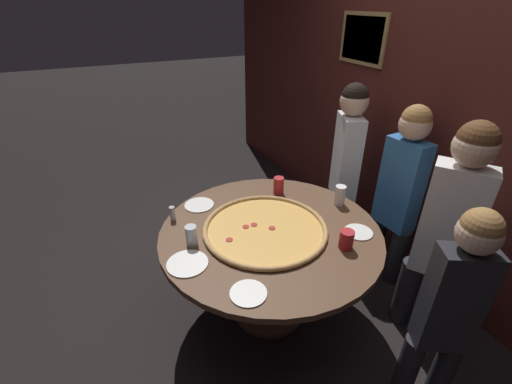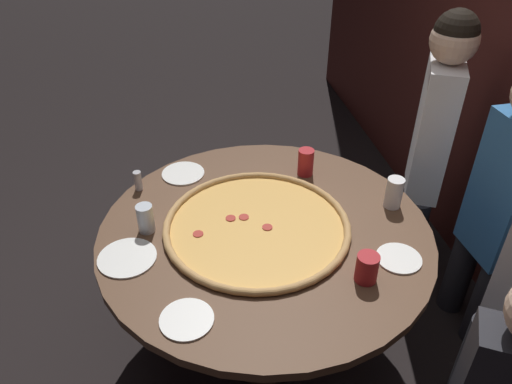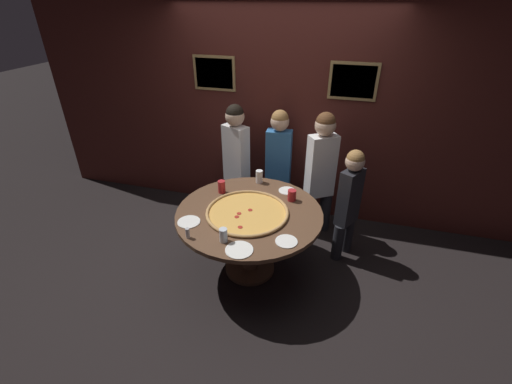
{
  "view_description": "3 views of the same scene",
  "coord_description": "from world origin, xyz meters",
  "px_view_note": "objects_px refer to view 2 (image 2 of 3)",
  "views": [
    {
      "loc": [
        1.58,
        -0.88,
        2.04
      ],
      "look_at": [
        -0.12,
        -0.05,
        0.97
      ],
      "focal_mm": 24.0,
      "sensor_mm": 36.0,
      "label": 1
    },
    {
      "loc": [
        1.61,
        -0.32,
        2.11
      ],
      "look_at": [
        -0.04,
        -0.03,
        0.91
      ],
      "focal_mm": 35.0,
      "sensor_mm": 36.0,
      "label": 2
    },
    {
      "loc": [
        0.81,
        -2.65,
        2.58
      ],
      "look_at": [
        0.06,
        0.01,
        0.96
      ],
      "focal_mm": 24.0,
      "sensor_mm": 36.0,
      "label": 3
    }
  ],
  "objects_px": {
    "drink_cup_front_edge": "(394,193)",
    "white_plate_beside_cup": "(187,319)",
    "white_plate_far_back": "(183,173)",
    "condiment_shaker": "(138,181)",
    "dining_table": "(265,255)",
    "diner_far_right": "(432,137)",
    "white_plate_left_side": "(127,258)",
    "drink_cup_by_shaker": "(306,162)",
    "diner_side_left": "(504,197)",
    "drink_cup_near_left": "(145,218)",
    "white_plate_right_side": "(399,258)",
    "giant_pizza": "(257,226)",
    "drink_cup_beside_pizza": "(367,268)"
  },
  "relations": [
    {
      "from": "drink_cup_by_shaker",
      "to": "white_plate_right_side",
      "type": "bearing_deg",
      "value": 17.77
    },
    {
      "from": "white_plate_left_side",
      "to": "diner_far_right",
      "type": "height_order",
      "value": "diner_far_right"
    },
    {
      "from": "condiment_shaker",
      "to": "diner_side_left",
      "type": "bearing_deg",
      "value": 74.34
    },
    {
      "from": "drink_cup_near_left",
      "to": "diner_side_left",
      "type": "relative_size",
      "value": 0.09
    },
    {
      "from": "drink_cup_by_shaker",
      "to": "drink_cup_near_left",
      "type": "relative_size",
      "value": 1.07
    },
    {
      "from": "dining_table",
      "to": "white_plate_beside_cup",
      "type": "bearing_deg",
      "value": -39.53
    },
    {
      "from": "giant_pizza",
      "to": "drink_cup_beside_pizza",
      "type": "height_order",
      "value": "drink_cup_beside_pizza"
    },
    {
      "from": "white_plate_left_side",
      "to": "white_plate_far_back",
      "type": "distance_m",
      "value": 0.63
    },
    {
      "from": "white_plate_right_side",
      "to": "white_plate_left_side",
      "type": "relative_size",
      "value": 0.77
    },
    {
      "from": "drink_cup_beside_pizza",
      "to": "white_plate_far_back",
      "type": "bearing_deg",
      "value": -142.91
    },
    {
      "from": "giant_pizza",
      "to": "diner_far_right",
      "type": "relative_size",
      "value": 0.54
    },
    {
      "from": "diner_far_right",
      "to": "drink_cup_front_edge",
      "type": "bearing_deg",
      "value": 162.22
    },
    {
      "from": "white_plate_far_back",
      "to": "giant_pizza",
      "type": "bearing_deg",
      "value": 31.01
    },
    {
      "from": "drink_cup_front_edge",
      "to": "diner_side_left",
      "type": "xyz_separation_m",
      "value": [
        0.12,
        0.46,
        0.0
      ]
    },
    {
      "from": "giant_pizza",
      "to": "white_plate_left_side",
      "type": "height_order",
      "value": "giant_pizza"
    },
    {
      "from": "drink_cup_by_shaker",
      "to": "white_plate_left_side",
      "type": "xyz_separation_m",
      "value": [
        0.47,
        -0.85,
        -0.06
      ]
    },
    {
      "from": "dining_table",
      "to": "condiment_shaker",
      "type": "xyz_separation_m",
      "value": [
        -0.39,
        -0.53,
        0.2
      ]
    },
    {
      "from": "drink_cup_by_shaker",
      "to": "diner_far_right",
      "type": "distance_m",
      "value": 0.69
    },
    {
      "from": "white_plate_far_back",
      "to": "condiment_shaker",
      "type": "height_order",
      "value": "condiment_shaker"
    },
    {
      "from": "drink_cup_near_left",
      "to": "white_plate_right_side",
      "type": "height_order",
      "value": "drink_cup_near_left"
    },
    {
      "from": "drink_cup_near_left",
      "to": "drink_cup_front_edge",
      "type": "bearing_deg",
      "value": 89.07
    },
    {
      "from": "diner_side_left",
      "to": "giant_pizza",
      "type": "bearing_deg",
      "value": 83.71
    },
    {
      "from": "giant_pizza",
      "to": "white_plate_left_side",
      "type": "relative_size",
      "value": 3.43
    },
    {
      "from": "diner_side_left",
      "to": "white_plate_right_side",
      "type": "bearing_deg",
      "value": 108.19
    },
    {
      "from": "giant_pizza",
      "to": "drink_cup_near_left",
      "type": "bearing_deg",
      "value": -98.58
    },
    {
      "from": "white_plate_left_side",
      "to": "diner_far_right",
      "type": "bearing_deg",
      "value": 109.28
    },
    {
      "from": "dining_table",
      "to": "condiment_shaker",
      "type": "relative_size",
      "value": 14.7
    },
    {
      "from": "drink_cup_by_shaker",
      "to": "white_plate_beside_cup",
      "type": "bearing_deg",
      "value": -37.74
    },
    {
      "from": "giant_pizza",
      "to": "white_plate_far_back",
      "type": "distance_m",
      "value": 0.56
    },
    {
      "from": "dining_table",
      "to": "diner_far_right",
      "type": "xyz_separation_m",
      "value": [
        -0.45,
        0.96,
        0.25
      ]
    },
    {
      "from": "drink_cup_front_edge",
      "to": "diner_side_left",
      "type": "distance_m",
      "value": 0.48
    },
    {
      "from": "white_plate_far_back",
      "to": "white_plate_left_side",
      "type": "bearing_deg",
      "value": -23.88
    },
    {
      "from": "drink_cup_beside_pizza",
      "to": "white_plate_left_side",
      "type": "bearing_deg",
      "value": -106.99
    },
    {
      "from": "drink_cup_near_left",
      "to": "diner_side_left",
      "type": "distance_m",
      "value": 1.56
    },
    {
      "from": "white_plate_right_side",
      "to": "giant_pizza",
      "type": "bearing_deg",
      "value": -118.67
    },
    {
      "from": "drink_cup_beside_pizza",
      "to": "diner_side_left",
      "type": "distance_m",
      "value": 0.8
    },
    {
      "from": "drink_cup_by_shaker",
      "to": "white_plate_right_side",
      "type": "xyz_separation_m",
      "value": [
        0.66,
        0.21,
        -0.06
      ]
    },
    {
      "from": "dining_table",
      "to": "white_plate_far_back",
      "type": "relative_size",
      "value": 6.77
    },
    {
      "from": "drink_cup_front_edge",
      "to": "white_plate_far_back",
      "type": "relative_size",
      "value": 0.69
    },
    {
      "from": "diner_far_right",
      "to": "drink_cup_near_left",
      "type": "bearing_deg",
      "value": 129.55
    },
    {
      "from": "white_plate_left_side",
      "to": "white_plate_far_back",
      "type": "bearing_deg",
      "value": 156.12
    },
    {
      "from": "diner_side_left",
      "to": "drink_cup_by_shaker",
      "type": "bearing_deg",
      "value": 57.81
    },
    {
      "from": "giant_pizza",
      "to": "white_plate_left_side",
      "type": "bearing_deg",
      "value": -80.08
    },
    {
      "from": "white_plate_left_side",
      "to": "diner_side_left",
      "type": "bearing_deg",
      "value": 91.07
    },
    {
      "from": "giant_pizza",
      "to": "drink_cup_front_edge",
      "type": "bearing_deg",
      "value": 94.71
    },
    {
      "from": "drink_cup_by_shaker",
      "to": "diner_far_right",
      "type": "relative_size",
      "value": 0.09
    },
    {
      "from": "giant_pizza",
      "to": "drink_cup_by_shaker",
      "type": "height_order",
      "value": "drink_cup_by_shaker"
    },
    {
      "from": "white_plate_left_side",
      "to": "drink_cup_near_left",
      "type": "bearing_deg",
      "value": 154.47
    },
    {
      "from": "drink_cup_front_edge",
      "to": "white_plate_beside_cup",
      "type": "height_order",
      "value": "drink_cup_front_edge"
    },
    {
      "from": "drink_cup_front_edge",
      "to": "white_plate_beside_cup",
      "type": "distance_m",
      "value": 1.08
    }
  ]
}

